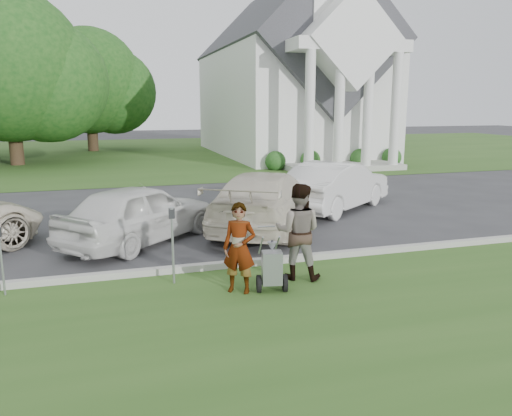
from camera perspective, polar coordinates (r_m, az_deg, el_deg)
name	(u,v)px	position (r m, az deg, el deg)	size (l,w,h in m)	color
ground	(269,273)	(10.36, 1.47, -7.46)	(120.00, 120.00, 0.00)	#333335
grass_strip	(331,337)	(7.78, 8.57, -14.32)	(80.00, 7.00, 0.01)	#2E521C
church_lawn	(151,153)	(36.58, -11.86, 6.17)	(80.00, 30.00, 0.01)	#2E521C
curb	(261,262)	(10.84, 0.57, -6.17)	(80.00, 0.18, 0.15)	#9E9E93
church	(290,66)	(34.67, 3.89, 15.91)	(9.19, 19.00, 24.10)	white
tree_left	(9,73)	(31.72, -26.41, 13.64)	(10.63, 8.40, 9.71)	#332316
tree_back	(89,86)	(39.32, -18.53, 13.08)	(9.61, 7.60, 8.89)	#332316
striping_cart	(272,269)	(9.25, 1.83, -6.95)	(0.67, 1.18, 1.04)	black
person_left	(239,249)	(9.09, -1.92, -4.69)	(0.61, 0.40, 1.67)	#999999
person_right	(298,232)	(9.82, 4.83, -2.77)	(0.93, 0.72, 1.91)	#999999
parking_meter_near	(172,236)	(9.62, -9.53, -3.20)	(0.11, 0.10, 1.52)	#94979D
parking_meter_far	(1,253)	(10.04, -27.15, -4.59)	(0.09, 0.08, 1.29)	#94979D
car_b	(139,213)	(12.76, -13.19, -0.57)	(1.78, 4.43, 1.51)	silver
car_c	(266,200)	(13.85, 1.14, 0.90)	(2.25, 5.53, 1.60)	beige
car_d	(336,186)	(16.60, 9.14, 2.54)	(1.68, 4.83, 1.59)	silver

